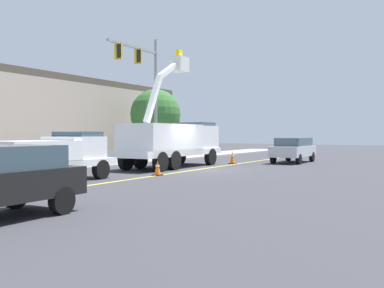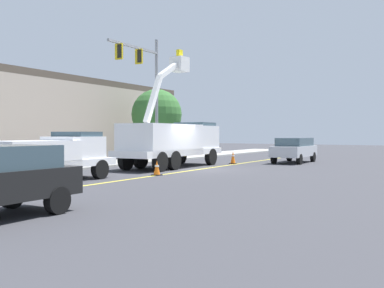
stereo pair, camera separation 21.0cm
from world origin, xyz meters
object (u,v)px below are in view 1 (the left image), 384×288
object	(u,v)px
service_pickup_truck	(52,155)
traffic_signal_mast	(144,78)
utility_bucket_truck	(173,140)
passing_minivan	(293,148)
traffic_cone_mid_front	(158,168)
traffic_cone_mid_rear	(232,157)
traffic_cone_leading	(16,182)

from	to	relation	value
service_pickup_truck	traffic_signal_mast	distance (m)	13.35
utility_bucket_truck	passing_minivan	distance (m)	9.14
utility_bucket_truck	traffic_signal_mast	bearing A→B (deg)	61.04
utility_bucket_truck	traffic_cone_mid_front	size ratio (longest dim) A/B	11.68
utility_bucket_truck	service_pickup_truck	xyz separation A→B (m)	(-9.20, -0.80, -0.49)
passing_minivan	traffic_cone_mid_rear	world-z (taller)	passing_minivan
passing_minivan	traffic_cone_leading	xyz separation A→B (m)	(-20.44, 1.14, -0.55)
service_pickup_truck	traffic_cone_leading	size ratio (longest dim) A/B	6.65
service_pickup_truck	traffic_signal_mast	size ratio (longest dim) A/B	0.67
passing_minivan	service_pickup_truck	bearing A→B (deg)	168.61
service_pickup_truck	traffic_signal_mast	xyz separation A→B (m)	(11.50, 4.95, 4.64)
utility_bucket_truck	traffic_cone_mid_front	world-z (taller)	utility_bucket_truck
service_pickup_truck	traffic_cone_mid_front	size ratio (longest dim) A/B	8.02
utility_bucket_truck	traffic_cone_leading	distance (m)	12.83
service_pickup_truck	traffic_cone_mid_front	xyz separation A→B (m)	(4.68, -1.73, -0.77)
traffic_cone_leading	traffic_cone_mid_front	distance (m)	7.88
passing_minivan	traffic_cone_mid_rear	bearing A→B (deg)	141.55
traffic_cone_leading	traffic_cone_mid_front	xyz separation A→B (m)	(7.86, 0.61, -0.07)
passing_minivan	traffic_cone_mid_front	world-z (taller)	passing_minivan
service_pickup_truck	passing_minivan	size ratio (longest dim) A/B	1.16
utility_bucket_truck	traffic_cone_mid_rear	xyz separation A→B (m)	(4.53, -1.48, -1.19)
passing_minivan	traffic_signal_mast	world-z (taller)	traffic_signal_mast
utility_bucket_truck	passing_minivan	world-z (taller)	utility_bucket_truck
traffic_cone_leading	traffic_cone_mid_rear	world-z (taller)	traffic_cone_leading
service_pickup_truck	traffic_signal_mast	world-z (taller)	traffic_signal_mast
utility_bucket_truck	traffic_cone_mid_front	distance (m)	5.33
traffic_cone_leading	traffic_cone_mid_front	world-z (taller)	traffic_cone_leading
utility_bucket_truck	traffic_cone_mid_front	xyz separation A→B (m)	(-4.52, -2.53, -1.26)
service_pickup_truck	traffic_cone_mid_rear	bearing A→B (deg)	-2.83
service_pickup_truck	traffic_cone_mid_rear	world-z (taller)	service_pickup_truck
traffic_cone_mid_front	traffic_cone_mid_rear	distance (m)	9.11
service_pickup_truck	utility_bucket_truck	bearing A→B (deg)	4.96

